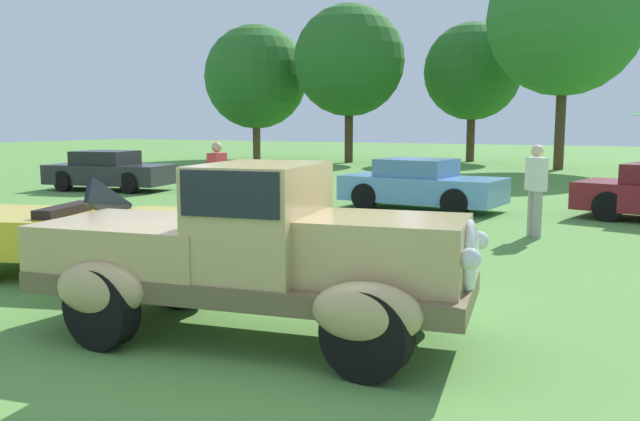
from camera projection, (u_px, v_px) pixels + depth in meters
name	position (u px, v px, depth m)	size (l,w,h in m)	color
ground_plane	(261.00, 343.00, 6.29)	(120.00, 120.00, 0.00)	#568C3D
feature_pickup_truck	(254.00, 250.00, 6.35)	(4.44, 2.36, 1.70)	brown
neighbor_convertible	(102.00, 233.00, 9.09)	(4.53, 2.90, 1.40)	yellow
show_car_charcoal	(109.00, 171.00, 20.49)	(4.07, 2.40, 1.22)	#28282D
show_car_skyblue	(420.00, 185.00, 15.91)	(3.94, 2.02, 1.22)	#669EDB
spectator_near_truck	(536.00, 188.00, 11.98)	(0.43, 0.46, 1.69)	#9E998E
spectator_between_cars	(217.00, 179.00, 13.81)	(0.26, 0.41, 1.69)	#7F7056
treeline_far_left	(256.00, 77.00, 37.68)	(5.87, 5.87, 7.61)	brown
treeline_mid_left	(349.00, 61.00, 34.27)	(5.76, 5.76, 8.18)	#47331E
treeline_center	(473.00, 72.00, 35.21)	(5.17, 5.17, 7.39)	#47331E
treeline_mid_right	(565.00, 19.00, 28.76)	(6.71, 6.71, 9.95)	#47331E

